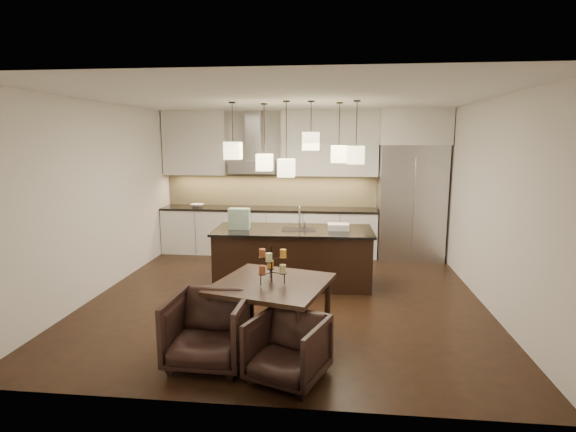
# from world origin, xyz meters

# --- Properties ---
(floor) EXTENTS (5.50, 5.50, 0.02)m
(floor) POSITION_xyz_m (0.00, 0.00, -0.01)
(floor) COLOR black
(floor) RESTS_ON ground
(ceiling) EXTENTS (5.50, 5.50, 0.02)m
(ceiling) POSITION_xyz_m (0.00, 0.00, 2.81)
(ceiling) COLOR white
(ceiling) RESTS_ON wall_back
(wall_back) EXTENTS (5.50, 0.02, 2.80)m
(wall_back) POSITION_xyz_m (0.00, 2.76, 1.40)
(wall_back) COLOR silver
(wall_back) RESTS_ON ground
(wall_front) EXTENTS (5.50, 0.02, 2.80)m
(wall_front) POSITION_xyz_m (0.00, -2.76, 1.40)
(wall_front) COLOR silver
(wall_front) RESTS_ON ground
(wall_left) EXTENTS (0.02, 5.50, 2.80)m
(wall_left) POSITION_xyz_m (-2.76, 0.00, 1.40)
(wall_left) COLOR silver
(wall_left) RESTS_ON ground
(wall_right) EXTENTS (0.02, 5.50, 2.80)m
(wall_right) POSITION_xyz_m (2.76, 0.00, 1.40)
(wall_right) COLOR silver
(wall_right) RESTS_ON ground
(refrigerator) EXTENTS (1.20, 0.72, 2.15)m
(refrigerator) POSITION_xyz_m (2.10, 2.38, 1.07)
(refrigerator) COLOR #B7B7BA
(refrigerator) RESTS_ON floor
(fridge_panel) EXTENTS (1.26, 0.72, 0.65)m
(fridge_panel) POSITION_xyz_m (2.10, 2.38, 2.47)
(fridge_panel) COLOR silver
(fridge_panel) RESTS_ON refrigerator
(lower_cabinets) EXTENTS (4.21, 0.62, 0.88)m
(lower_cabinets) POSITION_xyz_m (-0.62, 2.43, 0.44)
(lower_cabinets) COLOR silver
(lower_cabinets) RESTS_ON floor
(countertop) EXTENTS (4.21, 0.66, 0.04)m
(countertop) POSITION_xyz_m (-0.62, 2.43, 0.90)
(countertop) COLOR black
(countertop) RESTS_ON lower_cabinets
(backsplash) EXTENTS (4.21, 0.02, 0.63)m
(backsplash) POSITION_xyz_m (-0.62, 2.73, 1.24)
(backsplash) COLOR #CFC48A
(backsplash) RESTS_ON countertop
(upper_cab_left) EXTENTS (1.25, 0.35, 1.25)m
(upper_cab_left) POSITION_xyz_m (-2.10, 2.57, 2.17)
(upper_cab_left) COLOR silver
(upper_cab_left) RESTS_ON wall_back
(upper_cab_right) EXTENTS (1.85, 0.35, 1.25)m
(upper_cab_right) POSITION_xyz_m (0.55, 2.57, 2.17)
(upper_cab_right) COLOR silver
(upper_cab_right) RESTS_ON wall_back
(hood_canopy) EXTENTS (0.90, 0.52, 0.24)m
(hood_canopy) POSITION_xyz_m (-0.93, 2.48, 1.72)
(hood_canopy) COLOR #B7B7BA
(hood_canopy) RESTS_ON wall_back
(hood_chimney) EXTENTS (0.30, 0.28, 0.96)m
(hood_chimney) POSITION_xyz_m (-0.93, 2.59, 2.32)
(hood_chimney) COLOR #B7B7BA
(hood_chimney) RESTS_ON hood_canopy
(fruit_bowl) EXTENTS (0.28, 0.28, 0.06)m
(fruit_bowl) POSITION_xyz_m (-2.05, 2.38, 0.95)
(fruit_bowl) COLOR silver
(fruit_bowl) RESTS_ON countertop
(island_body) EXTENTS (2.41, 1.02, 0.84)m
(island_body) POSITION_xyz_m (0.04, 0.59, 0.42)
(island_body) COLOR black
(island_body) RESTS_ON floor
(island_top) EXTENTS (2.48, 1.10, 0.04)m
(island_top) POSITION_xyz_m (0.04, 0.59, 0.86)
(island_top) COLOR black
(island_top) RESTS_ON island_body
(faucet) EXTENTS (0.10, 0.23, 0.36)m
(faucet) POSITION_xyz_m (0.13, 0.69, 1.06)
(faucet) COLOR silver
(faucet) RESTS_ON island_top
(tote_bag) EXTENTS (0.33, 0.18, 0.32)m
(tote_bag) POSITION_xyz_m (-0.80, 0.52, 1.04)
(tote_bag) COLOR #245D2F
(tote_bag) RESTS_ON island_top
(food_container) EXTENTS (0.33, 0.24, 0.10)m
(food_container) POSITION_xyz_m (0.74, 0.61, 0.92)
(food_container) COLOR silver
(food_container) RESTS_ON island_top
(dining_table) EXTENTS (1.42, 1.42, 0.70)m
(dining_table) POSITION_xyz_m (0.00, -1.49, 0.35)
(dining_table) COLOR black
(dining_table) RESTS_ON floor
(candelabra) EXTENTS (0.41, 0.41, 0.41)m
(candelabra) POSITION_xyz_m (0.00, -1.49, 0.90)
(candelabra) COLOR black
(candelabra) RESTS_ON dining_table
(candle_a) EXTENTS (0.09, 0.09, 0.09)m
(candle_a) POSITION_xyz_m (0.13, -1.53, 0.86)
(candle_a) COLOR beige
(candle_a) RESTS_ON candelabra
(candle_b) EXTENTS (0.09, 0.09, 0.09)m
(candle_b) POSITION_xyz_m (-0.03, -1.37, 0.86)
(candle_b) COLOR orange
(candle_b) RESTS_ON candelabra
(candle_c) EXTENTS (0.09, 0.09, 0.09)m
(candle_c) POSITION_xyz_m (-0.09, -1.58, 0.86)
(candle_c) COLOR #974C2A
(candle_c) RESTS_ON candelabra
(candle_d) EXTENTS (0.09, 0.09, 0.09)m
(candle_d) POSITION_xyz_m (0.12, -1.44, 1.01)
(candle_d) COLOR orange
(candle_d) RESTS_ON candelabra
(candle_e) EXTENTS (0.09, 0.09, 0.09)m
(candle_e) POSITION_xyz_m (-0.11, -1.44, 1.01)
(candle_e) COLOR #974C2A
(candle_e) RESTS_ON candelabra
(candle_f) EXTENTS (0.09, 0.09, 0.09)m
(candle_f) POSITION_xyz_m (-0.01, -1.61, 1.01)
(candle_f) COLOR beige
(candle_f) RESTS_ON candelabra
(armchair_left) EXTENTS (0.80, 0.82, 0.72)m
(armchair_left) POSITION_xyz_m (-0.56, -2.06, 0.36)
(armchair_left) COLOR black
(armchair_left) RESTS_ON floor
(armchair_right) EXTENTS (0.86, 0.87, 0.62)m
(armchair_right) POSITION_xyz_m (0.26, -2.28, 0.31)
(armchair_right) COLOR black
(armchair_right) RESTS_ON floor
(pendant_a) EXTENTS (0.24, 0.24, 0.26)m
(pendant_a) POSITION_xyz_m (-0.86, 0.47, 2.09)
(pendant_a) COLOR #F5EEAB
(pendant_a) RESTS_ON ceiling
(pendant_b) EXTENTS (0.24, 0.24, 0.26)m
(pendant_b) POSITION_xyz_m (-0.43, 0.79, 1.90)
(pendant_b) COLOR #F5EEAB
(pendant_b) RESTS_ON ceiling
(pendant_c) EXTENTS (0.24, 0.24, 0.26)m
(pendant_c) POSITION_xyz_m (0.31, 0.38, 2.23)
(pendant_c) COLOR #F5EEAB
(pendant_c) RESTS_ON ceiling
(pendant_d) EXTENTS (0.24, 0.24, 0.26)m
(pendant_d) POSITION_xyz_m (0.72, 0.72, 2.03)
(pendant_d) COLOR #F5EEAB
(pendant_d) RESTS_ON ceiling
(pendant_e) EXTENTS (0.24, 0.24, 0.26)m
(pendant_e) POSITION_xyz_m (0.97, 0.41, 2.03)
(pendant_e) COLOR #F5EEAB
(pendant_e) RESTS_ON ceiling
(pendant_f) EXTENTS (0.24, 0.24, 0.26)m
(pendant_f) POSITION_xyz_m (-0.04, 0.35, 1.84)
(pendant_f) COLOR #F5EEAB
(pendant_f) RESTS_ON ceiling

